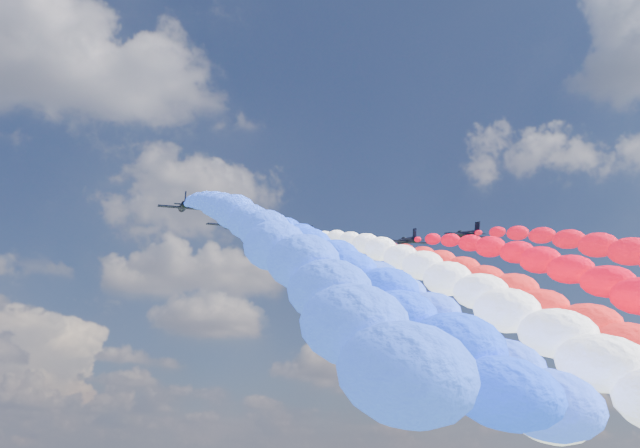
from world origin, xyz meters
name	(u,v)px	position (x,y,z in m)	size (l,w,h in m)	color
jet_0	(183,207)	(-28.69, -4.49, 106.37)	(9.06, 12.15, 2.68)	black
trail_0	(239,243)	(-28.69, -54.94, 85.66)	(6.37, 97.23, 45.57)	blue
jet_1	(230,224)	(-18.49, 3.54, 106.37)	(9.06, 12.15, 2.68)	black
trail_1	(304,267)	(-18.49, -46.91, 85.66)	(6.37, 97.23, 45.57)	#1945FF
jet_2	(266,240)	(-9.17, 11.87, 106.37)	(9.06, 12.15, 2.68)	black
trail_2	(351,286)	(-9.17, -38.58, 85.66)	(6.37, 97.23, 45.57)	#3159FF
jet_3	(306,238)	(-1.66, 8.03, 106.37)	(9.06, 12.15, 2.68)	black
trail_3	(411,284)	(-1.66, -42.42, 85.66)	(6.37, 97.23, 45.57)	white
jet_4	(293,258)	(0.18, 24.32, 106.37)	(9.06, 12.15, 2.68)	black
trail_4	(379,307)	(0.18, -26.13, 85.66)	(6.37, 97.23, 45.57)	white
jet_5	(355,248)	(10.44, 12.15, 106.37)	(9.06, 12.15, 2.68)	black
trail_5	(475,295)	(10.44, -38.30, 85.66)	(6.37, 97.23, 45.57)	red
jet_6	(407,241)	(18.83, 3.41, 106.37)	(9.06, 12.15, 2.68)	black
trail_6	(558,287)	(18.83, -47.04, 85.66)	(6.37, 97.23, 45.57)	red
jet_7	(466,234)	(28.21, -4.52, 106.37)	(9.06, 12.15, 2.68)	black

